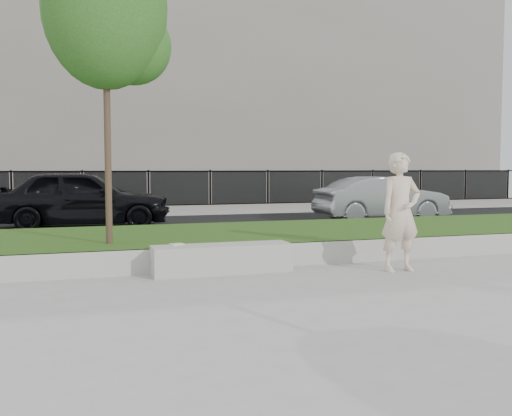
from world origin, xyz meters
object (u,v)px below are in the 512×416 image
object	(u,v)px
man	(401,212)
car_silver	(382,199)
stone_bench	(222,259)
car_dark	(82,198)
book	(177,244)
young_tree	(110,15)

from	to	relation	value
man	car_silver	bearing A→B (deg)	60.34
stone_bench	car_dark	world-z (taller)	car_dark
book	young_tree	xyz separation A→B (m)	(-0.90, 1.03, 3.76)
stone_bench	book	size ratio (longest dim) A/B	10.98
car_dark	book	bearing A→B (deg)	-163.48
man	car_dark	world-z (taller)	man
car_dark	car_silver	world-z (taller)	car_dark
young_tree	car_dark	bearing A→B (deg)	93.30
stone_bench	car_dark	bearing A→B (deg)	104.51
young_tree	stone_bench	bearing A→B (deg)	-36.79
young_tree	car_dark	distance (m)	7.25
man	car_dark	xyz separation A→B (m)	(-4.76, 8.35, -0.12)
man	young_tree	xyz separation A→B (m)	(-4.39, 1.95, 3.26)
book	car_silver	world-z (taller)	car_silver
stone_bench	book	world-z (taller)	book
man	young_tree	bearing A→B (deg)	155.12
man	stone_bench	bearing A→B (deg)	163.93
car_dark	car_silver	distance (m)	8.98
stone_bench	man	distance (m)	2.99
man	book	bearing A→B (deg)	164.30
stone_bench	car_silver	distance (m)	9.84
car_dark	young_tree	bearing A→B (deg)	-169.86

